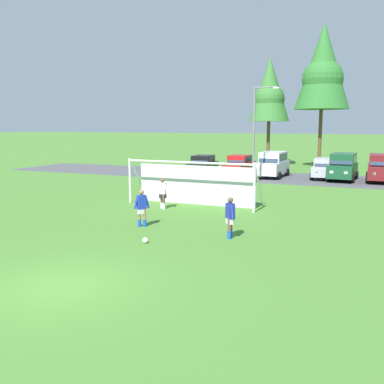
# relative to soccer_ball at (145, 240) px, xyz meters

# --- Properties ---
(ground_plane) EXTENTS (400.00, 400.00, 0.00)m
(ground_plane) POSITION_rel_soccer_ball_xyz_m (0.07, 10.18, -0.11)
(ground_plane) COLOR #477A2D
(parking_lot_strip) EXTENTS (52.00, 8.40, 0.01)m
(parking_lot_strip) POSITION_rel_soccer_ball_xyz_m (0.07, 22.74, -0.11)
(parking_lot_strip) COLOR #4C4C51
(parking_lot_strip) RESTS_ON ground
(soccer_ball) EXTENTS (0.22, 0.22, 0.22)m
(soccer_ball) POSITION_rel_soccer_ball_xyz_m (0.00, 0.00, 0.00)
(soccer_ball) COLOR white
(soccer_ball) RESTS_ON ground
(soccer_goal) EXTENTS (7.44, 1.96, 2.57)m
(soccer_goal) POSITION_rel_soccer_ball_xyz_m (-1.43, 8.11, 1.18)
(soccer_goal) COLOR white
(soccer_goal) RESTS_ON ground
(player_striker_near) EXTENTS (0.73, 0.28, 1.64)m
(player_striker_near) POSITION_rel_soccer_ball_xyz_m (-2.51, 6.39, 0.71)
(player_striker_near) COLOR brown
(player_striker_near) RESTS_ON ground
(player_midfield_center) EXTENTS (0.55, 0.61, 1.64)m
(player_midfield_center) POSITION_rel_soccer_ball_xyz_m (-1.48, 2.35, 0.71)
(player_midfield_center) COLOR #936B4C
(player_midfield_center) RESTS_ON ground
(player_defender_far) EXTENTS (0.53, 0.63, 1.64)m
(player_defender_far) POSITION_rel_soccer_ball_xyz_m (2.71, 1.99, 0.71)
(player_defender_far) COLOR brown
(player_defender_far) RESTS_ON ground
(parked_car_slot_far_left) EXTENTS (2.26, 4.31, 1.72)m
(parked_car_slot_far_left) POSITION_rel_soccer_ball_xyz_m (-6.59, 22.30, 0.77)
(parked_car_slot_far_left) COLOR black
(parked_car_slot_far_left) RESTS_ON ground
(parked_car_slot_left) EXTENTS (2.19, 4.28, 1.72)m
(parked_car_slot_left) POSITION_rel_soccer_ball_xyz_m (-3.64, 23.83, 0.77)
(parked_car_slot_left) COLOR red
(parked_car_slot_left) RESTS_ON ground
(parked_car_slot_center_left) EXTENTS (2.29, 4.68, 2.16)m
(parked_car_slot_center_left) POSITION_rel_soccer_ball_xyz_m (-0.35, 22.85, 1.00)
(parked_car_slot_center_left) COLOR silver
(parked_car_slot_center_left) RESTS_ON ground
(parked_car_slot_center) EXTENTS (2.14, 4.25, 1.72)m
(parked_car_slot_center) POSITION_rel_soccer_ball_xyz_m (3.91, 23.34, 0.77)
(parked_car_slot_center) COLOR #B2B2BC
(parked_car_slot_center) RESTS_ON ground
(parked_car_slot_center_right) EXTENTS (2.31, 4.69, 2.16)m
(parked_car_slot_center_right) POSITION_rel_soccer_ball_xyz_m (5.34, 22.95, 1.00)
(parked_car_slot_center_right) COLOR #194C2D
(parked_car_slot_center_right) RESTS_ON ground
(parked_car_slot_right) EXTENTS (2.20, 4.63, 2.16)m
(parked_car_slot_right) POSITION_rel_soccer_ball_xyz_m (8.16, 23.08, 1.00)
(parked_car_slot_right) COLOR maroon
(parked_car_slot_right) RESTS_ON ground
(tree_left_edge) EXTENTS (4.33, 4.33, 11.56)m
(tree_left_edge) POSITION_rel_soccer_ball_xyz_m (-3.22, 33.08, 7.84)
(tree_left_edge) COLOR brown
(tree_left_edge) RESTS_ON ground
(tree_mid_left) EXTENTS (5.40, 5.40, 14.39)m
(tree_mid_left) POSITION_rel_soccer_ball_xyz_m (2.33, 32.10, 9.79)
(tree_mid_left) COLOR brown
(tree_mid_left) RESTS_ON ground
(street_lamp) EXTENTS (2.00, 0.32, 7.28)m
(street_lamp) POSITION_rel_soccer_ball_xyz_m (-0.72, 18.53, 3.67)
(street_lamp) COLOR slate
(street_lamp) RESTS_ON ground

